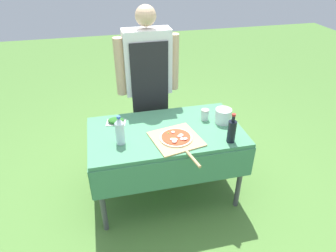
% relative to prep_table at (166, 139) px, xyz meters
% --- Properties ---
extents(ground_plane, '(12.00, 12.00, 0.00)m').
position_rel_prep_table_xyz_m(ground_plane, '(0.00, 0.00, -0.64)').
color(ground_plane, '#517F38').
extents(prep_table, '(1.34, 0.77, 0.73)m').
position_rel_prep_table_xyz_m(prep_table, '(0.00, 0.00, 0.00)').
color(prep_table, '#478960').
rests_on(prep_table, ground).
extents(person_cook, '(0.62, 0.21, 1.66)m').
position_rel_prep_table_xyz_m(person_cook, '(-0.04, 0.60, 0.34)').
color(person_cook, '#4C4C51').
rests_on(person_cook, ground).
extents(pizza_on_peel, '(0.45, 0.61, 0.05)m').
position_rel_prep_table_xyz_m(pizza_on_peel, '(0.05, -0.17, 0.10)').
color(pizza_on_peel, tan).
rests_on(pizza_on_peel, prep_table).
extents(oil_bottle, '(0.07, 0.07, 0.26)m').
position_rel_prep_table_xyz_m(oil_bottle, '(0.48, -0.28, 0.19)').
color(oil_bottle, black).
rests_on(oil_bottle, prep_table).
extents(water_bottle, '(0.07, 0.07, 0.25)m').
position_rel_prep_table_xyz_m(water_bottle, '(-0.40, -0.10, 0.21)').
color(water_bottle, silver).
rests_on(water_bottle, prep_table).
extents(herb_container, '(0.19, 0.15, 0.05)m').
position_rel_prep_table_xyz_m(herb_container, '(-0.41, 0.22, 0.11)').
color(herb_container, silver).
rests_on(herb_container, prep_table).
extents(mixing_tub, '(0.14, 0.14, 0.13)m').
position_rel_prep_table_xyz_m(mixing_tub, '(0.53, 0.02, 0.15)').
color(mixing_tub, silver).
rests_on(mixing_tub, prep_table).
extents(sauce_jar, '(0.07, 0.07, 0.10)m').
position_rel_prep_table_xyz_m(sauce_jar, '(0.39, 0.10, 0.13)').
color(sauce_jar, silver).
rests_on(sauce_jar, prep_table).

